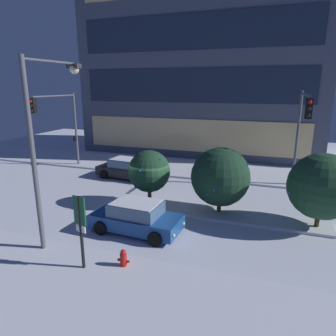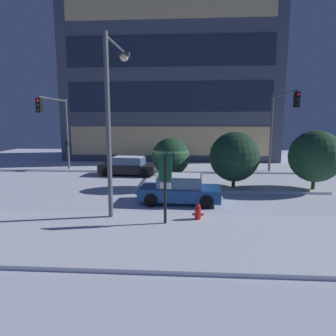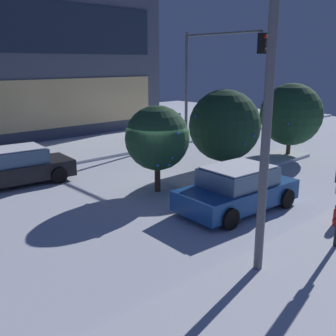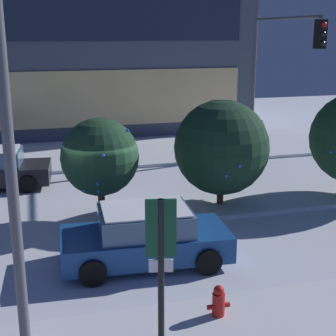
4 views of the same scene
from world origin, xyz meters
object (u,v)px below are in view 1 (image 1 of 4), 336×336
fire_hydrant (124,260)px  street_lamp_arched (46,127)px  parking_info_sign (81,224)px  decorated_tree_median (220,177)px  car_near (136,217)px  car_far (127,169)px  decorated_tree_left_of_median (149,171)px  traffic_light_corner_far_left (60,118)px  traffic_light_corner_far_right (302,124)px  decorated_tree_right_of_median (322,186)px

fire_hydrant → street_lamp_arched: bearing=165.7°
parking_info_sign → decorated_tree_median: (3.88, 7.03, 0.18)m
car_near → car_far: size_ratio=0.92×
decorated_tree_median → decorated_tree_left_of_median: (-4.03, -0.13, -0.02)m
car_near → traffic_light_corner_far_left: 13.31m
car_far → traffic_light_corner_far_right: traffic_light_corner_far_right is taller
fire_hydrant → decorated_tree_median: 7.11m
traffic_light_corner_far_right → decorated_tree_median: (-4.02, -4.17, -2.50)m
street_lamp_arched → fire_hydrant: street_lamp_arched is taller
street_lamp_arched → decorated_tree_left_of_median: size_ratio=2.41×
fire_hydrant → traffic_light_corner_far_left: bearing=135.0°
traffic_light_corner_far_left → decorated_tree_median: 14.35m
parking_info_sign → decorated_tree_left_of_median: 6.90m
car_far → traffic_light_corner_far_left: 6.76m
car_near → decorated_tree_left_of_median: (-0.67, 3.27, 1.35)m
decorated_tree_left_of_median → car_near: bearing=-78.5°
traffic_light_corner_far_right → street_lamp_arched: 14.13m
parking_info_sign → decorated_tree_median: 8.04m
car_near → decorated_tree_left_of_median: bearing=104.8°
traffic_light_corner_far_left → fire_hydrant: (10.93, -10.93, -3.91)m
decorated_tree_left_of_median → parking_info_sign: bearing=-88.8°
decorated_tree_median → car_near: bearing=-134.6°
car_near → fire_hydrant: 3.16m
car_far → traffic_light_corner_far_right: bearing=-175.5°
car_near → decorated_tree_right_of_median: bearing=23.7°
car_far → decorated_tree_median: (7.71, -4.43, 1.37)m
car_far → car_near: bearing=124.7°
fire_hydrant → parking_info_sign: size_ratio=0.27×
decorated_tree_median → decorated_tree_left_of_median: bearing=-178.1°
car_far → decorated_tree_median: bearing=155.8°
car_near → parking_info_sign: bearing=-95.0°
traffic_light_corner_far_right → car_far: bearing=-91.2°
traffic_light_corner_far_right → decorated_tree_median: size_ratio=1.77×
fire_hydrant → decorated_tree_right_of_median: 9.71m
car_far → parking_info_sign: bearing=114.2°
car_far → parking_info_sign: parking_info_sign is taller
traffic_light_corner_far_right → decorated_tree_median: bearing=-43.9°
street_lamp_arched → decorated_tree_right_of_median: bearing=-62.7°
traffic_light_corner_far_right → decorated_tree_right_of_median: size_ratio=1.72×
traffic_light_corner_far_right → decorated_tree_left_of_median: 9.47m
car_far → street_lamp_arched: 10.93m
car_far → traffic_light_corner_far_right: (11.73, -0.25, 3.87)m
car_near → decorated_tree_right_of_median: decorated_tree_right_of_median is taller
traffic_light_corner_far_right → parking_info_sign: bearing=-35.2°
street_lamp_arched → decorated_tree_median: street_lamp_arched is taller
decorated_tree_median → fire_hydrant: bearing=-111.4°
traffic_light_corner_far_left → decorated_tree_left_of_median: traffic_light_corner_far_left is taller
parking_info_sign → decorated_tree_median: size_ratio=0.81×
street_lamp_arched → decorated_tree_median: size_ratio=2.15×
car_far → street_lamp_arched: street_lamp_arched is taller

